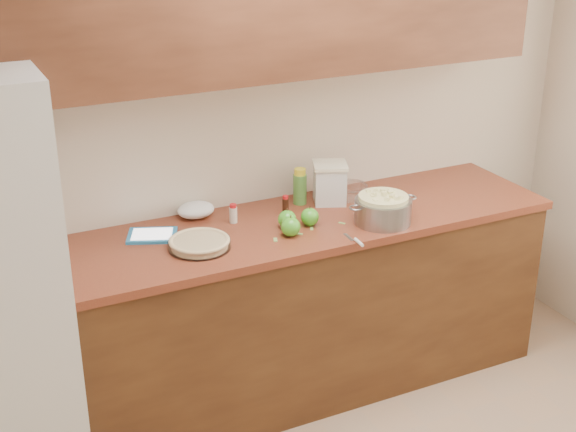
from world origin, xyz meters
name	(u,v)px	position (x,y,z in m)	size (l,w,h in m)	color
room_shell	(502,282)	(0.00, 0.00, 1.30)	(3.60, 3.60, 3.60)	tan
counter_run	(289,307)	(0.00, 1.48, 0.46)	(2.64, 0.68, 0.92)	#593519
pie	(199,243)	(-0.48, 1.40, 0.94)	(0.28, 0.28, 0.04)	silver
colander	(383,209)	(0.40, 1.29, 0.99)	(0.36, 0.27, 0.14)	gray
flour_canister	(330,183)	(0.30, 1.63, 1.02)	(0.22, 0.22, 0.20)	silver
tablet	(152,235)	(-0.63, 1.60, 0.93)	(0.27, 0.24, 0.02)	teal
paring_knife	(357,241)	(0.18, 1.14, 0.93)	(0.03, 0.16, 0.02)	gray
lemon_bottle	(300,187)	(0.16, 1.67, 1.01)	(0.07, 0.07, 0.18)	#4C8C38
cinnamon_shaker	(233,214)	(-0.24, 1.60, 0.96)	(0.04, 0.04, 0.09)	beige
vanilla_bottle	(286,205)	(0.04, 1.59, 0.96)	(0.03, 0.03, 0.09)	black
mixing_bowl	(350,190)	(0.42, 1.64, 0.96)	(0.18, 0.18, 0.07)	silver
paper_towel	(196,210)	(-0.37, 1.74, 0.96)	(0.18, 0.15, 0.07)	white
apple_left	(287,219)	(-0.04, 1.43, 0.96)	(0.09, 0.09, 0.10)	green
apple_center	(310,217)	(0.07, 1.41, 0.96)	(0.09, 0.09, 0.10)	green
apple_front	(291,227)	(-0.06, 1.34, 0.96)	(0.09, 0.09, 0.10)	green
peel_a	(342,223)	(0.22, 1.36, 0.92)	(0.03, 0.01, 0.00)	#8FB859
peel_b	(275,240)	(-0.14, 1.33, 0.92)	(0.04, 0.02, 0.00)	#8FB859
peel_c	(298,234)	(-0.02, 1.34, 0.92)	(0.04, 0.02, 0.00)	#8FB859
peel_d	(312,229)	(0.06, 1.37, 0.92)	(0.04, 0.01, 0.00)	#8FB859
peel_e	(308,224)	(0.07, 1.42, 0.92)	(0.03, 0.01, 0.00)	#8FB859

